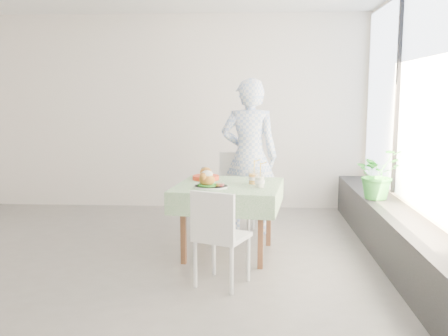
# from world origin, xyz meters

# --- Properties ---
(floor) EXTENTS (6.00, 6.00, 0.00)m
(floor) POSITION_xyz_m (0.00, 0.00, 0.00)
(floor) COLOR #615E5C
(floor) RESTS_ON ground
(wall_back) EXTENTS (6.00, 0.02, 2.80)m
(wall_back) POSITION_xyz_m (0.00, 2.50, 1.40)
(wall_back) COLOR silver
(wall_back) RESTS_ON ground
(wall_right) EXTENTS (0.02, 5.00, 2.80)m
(wall_right) POSITION_xyz_m (3.00, 0.00, 1.40)
(wall_right) COLOR silver
(wall_right) RESTS_ON ground
(window_pane) EXTENTS (0.01, 4.80, 2.18)m
(window_pane) POSITION_xyz_m (2.97, 0.00, 1.65)
(window_pane) COLOR #D1E0F9
(window_pane) RESTS_ON ground
(window_ledge) EXTENTS (0.40, 4.80, 0.50)m
(window_ledge) POSITION_xyz_m (2.80, 0.00, 0.25)
(window_ledge) COLOR black
(window_ledge) RESTS_ON ground
(cafe_table) EXTENTS (1.17, 1.17, 0.74)m
(cafe_table) POSITION_xyz_m (1.12, 0.28, 0.46)
(cafe_table) COLOR brown
(cafe_table) RESTS_ON ground
(chair_far) EXTENTS (0.51, 0.51, 0.96)m
(chair_far) POSITION_xyz_m (1.15, 1.12, 0.30)
(chair_far) COLOR white
(chair_far) RESTS_ON ground
(chair_near) EXTENTS (0.53, 0.53, 0.86)m
(chair_near) POSITION_xyz_m (1.10, -0.58, 0.26)
(chair_near) COLOR white
(chair_near) RESTS_ON ground
(diner) EXTENTS (0.70, 0.48, 1.85)m
(diner) POSITION_xyz_m (1.32, 1.14, 0.92)
(diner) COLOR #88A6DB
(diner) RESTS_ON ground
(main_dish) EXTENTS (0.34, 0.34, 0.17)m
(main_dish) POSITION_xyz_m (0.93, 0.08, 0.80)
(main_dish) COLOR white
(main_dish) RESTS_ON cafe_table
(juice_cup_orange) EXTENTS (0.10, 0.10, 0.29)m
(juice_cup_orange) POSITION_xyz_m (1.37, 0.31, 0.81)
(juice_cup_orange) COLOR white
(juice_cup_orange) RESTS_ON cafe_table
(juice_cup_lemonade) EXTENTS (0.10, 0.10, 0.29)m
(juice_cup_lemonade) POSITION_xyz_m (1.43, 0.12, 0.81)
(juice_cup_lemonade) COLOR white
(juice_cup_lemonade) RESTS_ON cafe_table
(second_dish) EXTENTS (0.29, 0.29, 0.14)m
(second_dish) POSITION_xyz_m (0.86, 0.55, 0.78)
(second_dish) COLOR red
(second_dish) RESTS_ON cafe_table
(potted_plant) EXTENTS (0.65, 0.62, 0.57)m
(potted_plant) POSITION_xyz_m (2.75, 0.82, 0.78)
(potted_plant) COLOR #287929
(potted_plant) RESTS_ON window_ledge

